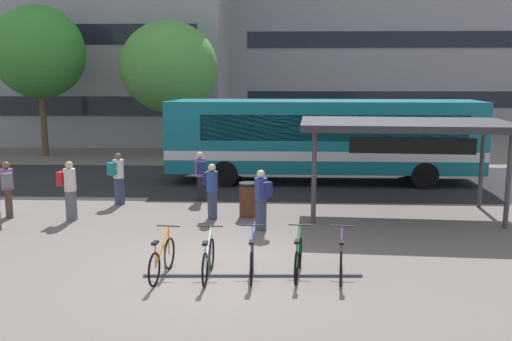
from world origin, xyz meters
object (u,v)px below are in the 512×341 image
transit_shelter (405,127)px  commuter_red_pack_6 (69,186)px  trash_bin (248,199)px  parked_bicycle_green_3 (298,258)px  commuter_navy_pack_5 (212,187)px  city_bus (321,137)px  parked_bicycle_orange_0 (162,260)px  parked_bicycle_blue_2 (252,259)px  street_tree_1 (39,52)px  street_tree_0 (169,67)px  commuter_navy_pack_0 (200,173)px  parked_bicycle_purple_4 (341,259)px  commuter_grey_pack_4 (7,186)px  commuter_teal_pack_2 (118,175)px  parked_bicycle_silver_1 (208,260)px  commuter_navy_pack_1 (262,196)px

transit_shelter → commuter_red_pack_6: transit_shelter is taller
transit_shelter → trash_bin: (-4.63, -0.33, -2.15)m
parked_bicycle_green_3 → commuter_red_pack_6: commuter_red_pack_6 is taller
commuter_navy_pack_5 → trash_bin: commuter_navy_pack_5 is taller
city_bus → trash_bin: 6.17m
city_bus → parked_bicycle_orange_0: size_ratio=7.01×
parked_bicycle_blue_2 → street_tree_1: 21.02m
street_tree_0 → street_tree_1: (-6.55, -0.07, 0.73)m
commuter_navy_pack_0 → commuter_red_pack_6: (-3.46, -2.63, 0.05)m
parked_bicycle_purple_4 → trash_bin: size_ratio=1.67×
parked_bicycle_blue_2 → commuter_red_pack_6: (-5.51, 4.33, 0.63)m
commuter_grey_pack_4 → commuter_navy_pack_5: 6.04m
parked_bicycle_purple_4 → commuter_teal_pack_2: (-6.55, 6.33, 0.60)m
parked_bicycle_blue_2 → parked_bicycle_purple_4: bearing=-90.0°
transit_shelter → commuter_red_pack_6: (-9.79, -0.99, -1.66)m
commuter_navy_pack_0 → commuter_grey_pack_4: 5.90m
parked_bicycle_silver_1 → commuter_grey_pack_4: 8.04m
parked_bicycle_green_3 → commuter_red_pack_6: size_ratio=0.98×
street_tree_0 → city_bus: bearing=-42.2°
street_tree_1 → parked_bicycle_purple_4: bearing=-51.5°
parked_bicycle_purple_4 → street_tree_1: street_tree_1 is taller
city_bus → commuter_navy_pack_5: size_ratio=7.34×
parked_bicycle_green_3 → street_tree_1: 21.52m
parked_bicycle_orange_0 → commuter_navy_pack_0: size_ratio=1.03×
commuter_navy_pack_0 → street_tree_1: 14.38m
parked_bicycle_purple_4 → commuter_navy_pack_1: (-1.78, 3.44, 0.58)m
transit_shelter → parked_bicycle_purple_4: bearing=-110.8°
commuter_navy_pack_5 → trash_bin: size_ratio=1.59×
parked_bicycle_purple_4 → street_tree_1: bearing=45.1°
commuter_navy_pack_0 → trash_bin: 2.64m
parked_bicycle_silver_1 → trash_bin: bearing=-5.6°
parked_bicycle_green_3 → commuter_teal_pack_2: bearing=48.3°
city_bus → commuter_red_pack_6: (-7.72, -6.13, -0.77)m
city_bus → transit_shelter: 5.61m
commuter_navy_pack_0 → commuter_navy_pack_5: (0.65, -2.24, -0.02)m
commuter_navy_pack_0 → street_tree_1: bearing=28.7°
street_tree_1 → commuter_teal_pack_2: bearing=-57.0°
parked_bicycle_purple_4 → commuter_navy_pack_1: 3.92m
parked_bicycle_blue_2 → transit_shelter: 7.20m
commuter_navy_pack_5 → commuter_red_pack_6: commuter_red_pack_6 is taller
commuter_navy_pack_0 → commuter_navy_pack_1: 4.09m
parked_bicycle_blue_2 → trash_bin: 5.00m
transit_shelter → commuter_navy_pack_5: (-5.69, -0.60, -1.72)m
commuter_grey_pack_4 → commuter_red_pack_6: 1.94m
transit_shelter → parked_bicycle_orange_0: bearing=-134.9°
parked_bicycle_silver_1 → parked_bicycle_purple_4: bearing=-86.2°
commuter_teal_pack_2 → parked_bicycle_blue_2: bearing=-104.4°
city_bus → commuter_navy_pack_0: bearing=39.9°
commuter_navy_pack_0 → commuter_grey_pack_4: bearing=99.2°
commuter_navy_pack_5 → parked_bicycle_purple_4: bearing=7.4°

